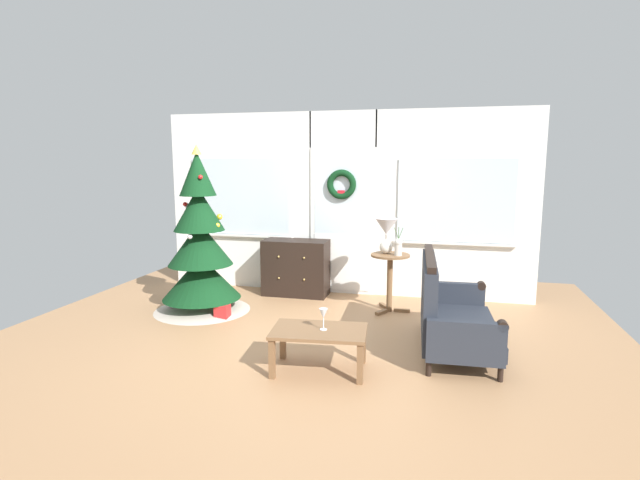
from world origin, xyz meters
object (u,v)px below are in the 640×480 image
at_px(table_lamp, 386,231).
at_px(settee_sofa, 448,313).
at_px(gift_box, 222,312).
at_px(side_table, 390,271).
at_px(flower_vase, 398,246).
at_px(dresser_cabinet, 296,268).
at_px(wine_glass, 323,314).
at_px(coffee_table, 319,335).
at_px(christmas_tree, 200,252).

bearing_deg(table_lamp, settee_sofa, -57.31).
height_order(table_lamp, gift_box, table_lamp).
xyz_separation_m(side_table, flower_vase, (0.10, -0.06, 0.33)).
height_order(settee_sofa, flower_vase, flower_vase).
height_order(dresser_cabinet, settee_sofa, settee_sofa).
xyz_separation_m(table_lamp, gift_box, (-1.86, -0.80, -0.93)).
bearing_deg(gift_box, wine_glass, -37.45).
bearing_deg(coffee_table, christmas_tree, 143.12).
height_order(christmas_tree, settee_sofa, christmas_tree).
bearing_deg(side_table, flower_vase, -30.96).
bearing_deg(table_lamp, flower_vase, -32.01).
relative_size(settee_sofa, wine_glass, 7.65).
xyz_separation_m(side_table, gift_box, (-1.92, -0.76, -0.43)).
bearing_deg(table_lamp, side_table, -33.69).
distance_m(dresser_cabinet, table_lamp, 1.50).
bearing_deg(gift_box, coffee_table, -38.22).
bearing_deg(settee_sofa, wine_glass, -143.47).
distance_m(dresser_cabinet, gift_box, 1.38).
relative_size(settee_sofa, gift_box, 9.22).
height_order(christmas_tree, wine_glass, christmas_tree).
height_order(coffee_table, gift_box, coffee_table).
bearing_deg(dresser_cabinet, settee_sofa, -37.91).
bearing_deg(dresser_cabinet, side_table, -18.96).
bearing_deg(wine_glass, settee_sofa, 36.53).
xyz_separation_m(christmas_tree, coffee_table, (1.87, -1.40, -0.42)).
height_order(coffee_table, wine_glass, wine_glass).
distance_m(dresser_cabinet, flower_vase, 1.62).
height_order(dresser_cabinet, side_table, dresser_cabinet).
bearing_deg(flower_vase, wine_glass, -104.68).
height_order(side_table, flower_vase, flower_vase).
xyz_separation_m(christmas_tree, flower_vase, (2.40, 0.47, 0.10)).
xyz_separation_m(christmas_tree, side_table, (2.30, 0.53, -0.23)).
bearing_deg(wine_glass, dresser_cabinet, 112.03).
height_order(christmas_tree, gift_box, christmas_tree).
distance_m(settee_sofa, wine_glass, 1.35).
xyz_separation_m(side_table, wine_glass, (-0.39, -1.93, 0.01)).
distance_m(christmas_tree, settee_sofa, 3.07).
xyz_separation_m(christmas_tree, table_lamp, (2.24, 0.57, 0.27)).
xyz_separation_m(dresser_cabinet, side_table, (1.36, -0.47, 0.12)).
bearing_deg(settee_sofa, christmas_tree, 168.62).
bearing_deg(coffee_table, settee_sofa, 35.65).
height_order(table_lamp, coffee_table, table_lamp).
xyz_separation_m(settee_sofa, gift_box, (-2.61, 0.37, -0.29)).
bearing_deg(coffee_table, flower_vase, 74.23).
height_order(settee_sofa, side_table, settee_sofa).
distance_m(christmas_tree, dresser_cabinet, 1.41).
xyz_separation_m(wine_glass, gift_box, (-1.53, 1.17, -0.45)).
distance_m(table_lamp, wine_glass, 2.06).
distance_m(dresser_cabinet, side_table, 1.44).
distance_m(christmas_tree, gift_box, 0.80).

